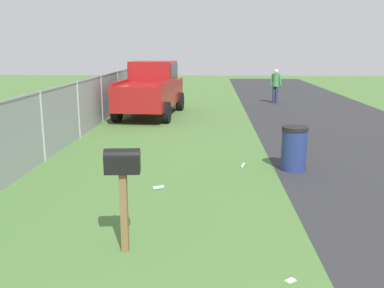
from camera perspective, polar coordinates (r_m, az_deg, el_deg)
mailbox at (r=5.48m, az=-9.25°, el=-3.52°), size 0.24×0.46×1.39m
pickup_truck at (r=16.89m, az=-5.43°, el=7.57°), size 4.92×2.36×2.09m
trash_bin at (r=9.51m, az=13.47°, el=-0.57°), size 0.57×0.57×0.97m
pedestrian at (r=20.83m, az=11.13°, el=7.92°), size 0.30×0.53×1.62m
fence_section at (r=11.74m, az=-16.96°, el=3.81°), size 19.01×0.07×1.67m
litter_bottle_midfield_b at (r=8.14m, az=-4.55°, el=-5.83°), size 0.17×0.23×0.07m
litter_wrapper_by_mailbox at (r=5.29m, az=13.05°, el=-17.31°), size 0.14×0.15×0.01m
litter_bottle_midfield_a at (r=9.68m, az=6.84°, el=-2.83°), size 0.23×0.12×0.07m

